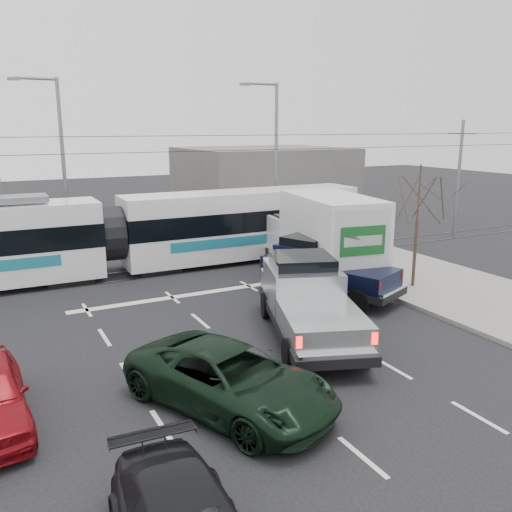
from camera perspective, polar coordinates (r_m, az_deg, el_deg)
name	(u,v)px	position (r m, az deg, el deg)	size (l,w,h in m)	color
ground	(286,342)	(17.30, 3.15, -9.01)	(120.00, 120.00, 0.00)	black
sidewalk_right	(485,299)	(22.94, 22.98, -4.18)	(6.00, 60.00, 0.15)	gray
rails	(179,269)	(25.96, -8.10, -1.39)	(60.00, 1.60, 0.03)	#33302D
building_right	(263,180)	(42.99, 0.76, 8.00)	(12.00, 10.00, 5.00)	slate
bare_tree	(419,199)	(22.81, 16.75, 5.81)	(2.40, 2.40, 5.00)	#47382B
traffic_signal	(336,213)	(25.27, 8.44, 4.53)	(0.44, 0.44, 3.60)	black
street_lamp_near	(273,153)	(31.80, 1.83, 10.78)	(2.38, 0.25, 9.00)	slate
street_lamp_far	(59,156)	(30.04, -20.02, 9.83)	(2.38, 0.25, 9.00)	slate
catenary	(176,188)	(25.25, -8.39, 7.13)	(60.00, 0.20, 7.00)	black
tram	(110,235)	(25.24, -15.13, 2.12)	(25.48, 2.85, 5.20)	white
silver_pickup	(307,299)	(17.57, 5.40, -4.48)	(4.42, 7.09, 2.44)	black
box_truck	(324,239)	(23.41, 7.20, 1.77)	(3.82, 8.02, 3.85)	black
navy_pickup	(323,268)	(21.64, 7.11, -1.23)	(4.03, 5.89, 2.34)	black
green_car	(230,379)	(13.23, -2.75, -12.79)	(2.53, 5.50, 1.53)	black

